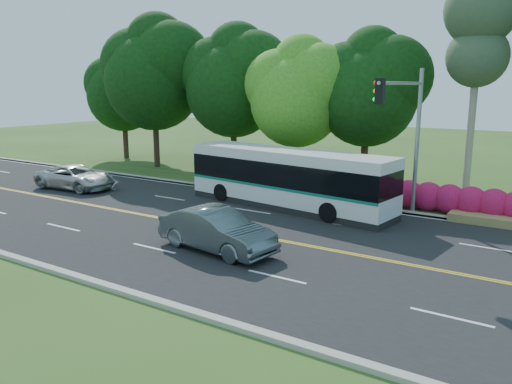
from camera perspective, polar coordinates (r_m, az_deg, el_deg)
The scene contains 12 objects.
ground at distance 22.11m, azimuth -4.34°, elevation -4.26°, with size 120.00×120.00×0.00m, color #2E4C19.
road at distance 22.11m, azimuth -4.34°, elevation -4.24°, with size 60.00×14.00×0.02m, color black.
curb_north at distance 27.96m, azimuth 4.43°, elevation -0.63°, with size 60.00×0.30×0.15m, color #A39F93.
curb_south at distance 17.22m, azimuth -18.89°, elevation -9.48°, with size 60.00×0.30×0.15m, color #A39F93.
grass_verge at distance 29.58m, azimuth 6.11°, elevation -0.01°, with size 60.00×4.00×0.10m, color #2E4C19.
lane_markings at distance 22.16m, azimuth -4.54°, elevation -4.17°, with size 57.60×13.82×0.00m.
tree_row at distance 34.17m, azimuth 0.81°, elevation 12.95°, with size 44.70×9.10×13.84m.
bougainvillea_hedge at distance 26.31m, azimuth 19.45°, elevation -0.67°, with size 9.50×2.25×1.50m.
traffic_signal at distance 23.29m, azimuth 16.91°, elevation 7.78°, with size 0.42×6.10×7.00m.
transit_bus at distance 25.64m, azimuth 3.63°, elevation 1.47°, with size 11.63×3.98×2.99m.
sedan at distance 19.06m, azimuth -4.53°, elevation -4.36°, with size 1.71×4.91×1.62m, color #546266.
suv at distance 32.34m, azimuth -19.91°, elevation 1.61°, with size 2.37×5.15×1.43m, color #B7B8BB.
Camera 1 is at (12.74, -16.98, 6.21)m, focal length 35.00 mm.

